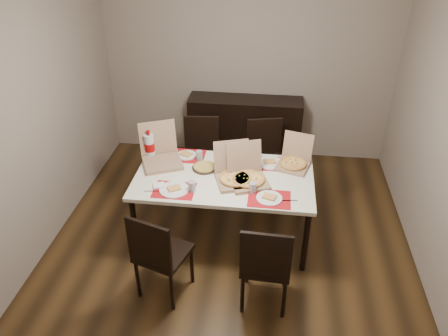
{
  "coord_description": "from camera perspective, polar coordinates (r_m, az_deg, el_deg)",
  "views": [
    {
      "loc": [
        0.38,
        -3.54,
        3.16
      ],
      "look_at": [
        -0.08,
        0.13,
        0.85
      ],
      "focal_mm": 35.0,
      "sensor_mm": 36.0,
      "label": 1
    }
  ],
  "objects": [
    {
      "name": "ground",
      "position": [
        4.77,
        0.77,
        -9.73
      ],
      "size": [
        3.8,
        4.0,
        0.02
      ],
      "primitive_type": "cube",
      "color": "#432C14",
      "rests_on": "ground"
    },
    {
      "name": "room_walls",
      "position": [
        4.23,
        1.62,
        12.28
      ],
      "size": [
        3.84,
        4.02,
        2.62
      ],
      "color": "gray",
      "rests_on": "ground"
    },
    {
      "name": "sideboard",
      "position": [
        5.98,
        2.73,
        5.0
      ],
      "size": [
        1.5,
        0.4,
        0.9
      ],
      "primitive_type": "cube",
      "color": "black",
      "rests_on": "ground"
    },
    {
      "name": "dining_table",
      "position": [
        4.45,
        0.0,
        -1.82
      ],
      "size": [
        1.8,
        1.0,
        0.75
      ],
      "color": "#F1E8CA",
      "rests_on": "ground"
    },
    {
      "name": "chair_near_left",
      "position": [
        3.93,
        -8.56,
        -10.92
      ],
      "size": [
        0.53,
        0.53,
        0.93
      ],
      "color": "black",
      "rests_on": "ground"
    },
    {
      "name": "chair_near_right",
      "position": [
        3.81,
        5.47,
        -12.26
      ],
      "size": [
        0.44,
        0.44,
        0.93
      ],
      "color": "black",
      "rests_on": "ground"
    },
    {
      "name": "chair_far_left",
      "position": [
        5.33,
        -3.0,
        2.12
      ],
      "size": [
        0.46,
        0.46,
        0.93
      ],
      "color": "black",
      "rests_on": "ground"
    },
    {
      "name": "chair_far_right",
      "position": [
        5.29,
        5.41,
        1.77
      ],
      "size": [
        0.5,
        0.5,
        0.93
      ],
      "color": "black",
      "rests_on": "ground"
    },
    {
      "name": "setting_near_left",
      "position": [
        4.23,
        -6.21,
        -2.68
      ],
      "size": [
        0.49,
        0.3,
        0.11
      ],
      "color": "red",
      "rests_on": "dining_table"
    },
    {
      "name": "setting_near_right",
      "position": [
        4.12,
        5.34,
        -3.57
      ],
      "size": [
        0.47,
        0.3,
        0.11
      ],
      "color": "red",
      "rests_on": "dining_table"
    },
    {
      "name": "setting_far_left",
      "position": [
        4.75,
        -4.69,
        1.7
      ],
      "size": [
        0.47,
        0.3,
        0.11
      ],
      "color": "red",
      "rests_on": "dining_table"
    },
    {
      "name": "setting_far_right",
      "position": [
        4.63,
        5.56,
        0.74
      ],
      "size": [
        0.43,
        0.3,
        0.11
      ],
      "color": "red",
      "rests_on": "dining_table"
    },
    {
      "name": "napkin_loose",
      "position": [
        4.33,
        1.74,
        -1.68
      ],
      "size": [
        0.14,
        0.15,
        0.02
      ],
      "primitive_type": "cube",
      "rotation": [
        0.0,
        0.0,
        1.25
      ],
      "color": "white",
      "rests_on": "dining_table"
    },
    {
      "name": "pizza_box_center",
      "position": [
        4.33,
        1.37,
        -1.0
      ],
      "size": [
        0.47,
        0.49,
        0.36
      ],
      "color": "#947155",
      "rests_on": "dining_table"
    },
    {
      "name": "pizza_box_right",
      "position": [
        4.62,
        9.1,
        0.87
      ],
      "size": [
        0.4,
        0.42,
        0.32
      ],
      "color": "#947155",
      "rests_on": "dining_table"
    },
    {
      "name": "pizza_box_left",
      "position": [
        4.67,
        -8.2,
        1.47
      ],
      "size": [
        0.53,
        0.56,
        0.39
      ],
      "color": "#947155",
      "rests_on": "dining_table"
    },
    {
      "name": "pizza_box_extra",
      "position": [
        4.32,
        3.12,
        -1.12
      ],
      "size": [
        0.48,
        0.5,
        0.36
      ],
      "color": "#947155",
      "rests_on": "dining_table"
    },
    {
      "name": "faina_plate",
      "position": [
        4.54,
        -2.56,
        0.09
      ],
      "size": [
        0.26,
        0.26,
        0.03
      ],
      "color": "black",
      "rests_on": "dining_table"
    },
    {
      "name": "dip_bowl",
      "position": [
        4.52,
        2.19,
        -0.02
      ],
      "size": [
        0.15,
        0.15,
        0.03
      ],
      "primitive_type": "imported",
      "rotation": [
        0.0,
        0.0,
        -0.23
      ],
      "color": "white",
      "rests_on": "dining_table"
    },
    {
      "name": "soda_bottle",
      "position": [
        4.74,
        -9.7,
        2.83
      ],
      "size": [
        0.11,
        0.11,
        0.32
      ],
      "color": "silver",
      "rests_on": "dining_table"
    }
  ]
}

